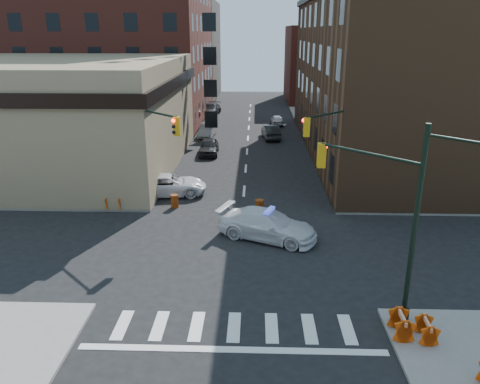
# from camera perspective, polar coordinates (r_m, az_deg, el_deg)

# --- Properties ---
(ground) EXTENTS (140.00, 140.00, 0.00)m
(ground) POSITION_cam_1_polar(r_m,az_deg,el_deg) (25.28, -0.05, -7.25)
(ground) COLOR black
(ground) RESTS_ON ground
(sidewalk_nw) EXTENTS (34.00, 54.50, 0.15)m
(sidewalk_nw) POSITION_cam_1_polar(r_m,az_deg,el_deg) (61.30, -21.17, 7.31)
(sidewalk_nw) COLOR gray
(sidewalk_nw) RESTS_ON ground
(sidewalk_ne) EXTENTS (34.00, 54.50, 0.15)m
(sidewalk_ne) POSITION_cam_1_polar(r_m,az_deg,el_deg) (60.73, 23.48, 6.91)
(sidewalk_ne) COLOR gray
(sidewalk_ne) RESTS_ON ground
(bank_building) EXTENTS (22.00, 22.00, 9.00)m
(bank_building) POSITION_cam_1_polar(r_m,az_deg,el_deg) (43.51, -22.53, 8.75)
(bank_building) COLOR #867758
(bank_building) RESTS_ON ground
(apartment_block) EXTENTS (25.00, 25.00, 24.00)m
(apartment_block) POSITION_cam_1_polar(r_m,az_deg,el_deg) (65.55, -16.14, 19.04)
(apartment_block) COLOR maroon
(apartment_block) RESTS_ON ground
(commercial_row_ne) EXTENTS (14.00, 34.00, 14.00)m
(commercial_row_ne) POSITION_cam_1_polar(r_m,az_deg,el_deg) (46.98, 17.42, 13.07)
(commercial_row_ne) COLOR #503520
(commercial_row_ne) RESTS_ON ground
(filler_nw) EXTENTS (20.00, 18.00, 16.00)m
(filler_nw) POSITION_cam_1_polar(r_m,az_deg,el_deg) (86.36, -9.75, 16.65)
(filler_nw) COLOR brown
(filler_nw) RESTS_ON ground
(filler_ne) EXTENTS (16.00, 16.00, 12.00)m
(filler_ne) POSITION_cam_1_polar(r_m,az_deg,el_deg) (81.90, 11.55, 15.03)
(filler_ne) COLOR maroon
(filler_ne) RESTS_ON ground
(signal_pole_se) EXTENTS (5.40, 5.27, 8.00)m
(signal_pole_se) POSITION_cam_1_polar(r_m,az_deg,el_deg) (19.10, 17.81, -2.07)
(signal_pole_se) COLOR black
(signal_pole_se) RESTS_ON sidewalk_se
(signal_pole_nw) EXTENTS (3.58, 3.67, 8.00)m
(signal_pole_nw) POSITION_cam_1_polar(r_m,az_deg,el_deg) (29.57, -11.16, 5.26)
(signal_pole_nw) COLOR black
(signal_pole_nw) RESTS_ON sidewalk_nw
(signal_pole_ne) EXTENTS (3.67, 3.58, 8.00)m
(signal_pole_ne) POSITION_cam_1_polar(r_m,az_deg,el_deg) (29.28, 11.84, 5.08)
(signal_pole_ne) COLOR black
(signal_pole_ne) RESTS_ON sidewalk_ne
(tree_ne_near) EXTENTS (3.00, 3.00, 4.85)m
(tree_ne_near) POSITION_cam_1_polar(r_m,az_deg,el_deg) (49.72, 9.77, 9.85)
(tree_ne_near) COLOR black
(tree_ne_near) RESTS_ON sidewalk_ne
(tree_ne_far) EXTENTS (3.00, 3.00, 4.85)m
(tree_ne_far) POSITION_cam_1_polar(r_m,az_deg,el_deg) (57.57, 8.73, 11.12)
(tree_ne_far) COLOR black
(tree_ne_far) RESTS_ON sidewalk_ne
(police_car) EXTENTS (6.13, 4.31, 1.65)m
(police_car) POSITION_cam_1_polar(r_m,az_deg,el_deg) (26.52, 3.36, -4.01)
(police_car) COLOR silver
(police_car) RESTS_ON ground
(pickup) EXTENTS (5.75, 3.32, 1.51)m
(pickup) POSITION_cam_1_polar(r_m,az_deg,el_deg) (33.90, -8.71, 0.87)
(pickup) COLOR silver
(pickup) RESTS_ON ground
(parked_car_wnear) EXTENTS (1.91, 4.49, 1.51)m
(parked_car_wnear) POSITION_cam_1_polar(r_m,az_deg,el_deg) (44.92, -3.84, 5.55)
(parked_car_wnear) COLOR black
(parked_car_wnear) RESTS_ON ground
(parked_car_wfar) EXTENTS (1.87, 4.44, 1.43)m
(parked_car_wfar) POSITION_cam_1_polar(r_m,az_deg,el_deg) (52.71, -4.02, 7.52)
(parked_car_wfar) COLOR gray
(parked_car_wfar) RESTS_ON ground
(parked_car_wdeep) EXTENTS (2.88, 5.67, 1.58)m
(parked_car_wdeep) POSITION_cam_1_polar(r_m,az_deg,el_deg) (66.83, -3.60, 10.04)
(parked_car_wdeep) COLOR black
(parked_car_wdeep) RESTS_ON ground
(parked_car_enear) EXTENTS (2.12, 4.71, 1.50)m
(parked_car_enear) POSITION_cam_1_polar(r_m,az_deg,el_deg) (51.60, 3.78, 7.31)
(parked_car_enear) COLOR black
(parked_car_enear) RESTS_ON ground
(parked_car_efar) EXTENTS (1.64, 3.78, 1.27)m
(parked_car_efar) POSITION_cam_1_polar(r_m,az_deg,el_deg) (59.54, 4.53, 8.76)
(parked_car_efar) COLOR #9B9CA3
(parked_car_efar) RESTS_ON ground
(pedestrian_a) EXTENTS (0.75, 0.60, 1.78)m
(pedestrian_a) POSITION_cam_1_polar(r_m,az_deg,el_deg) (33.72, -13.52, 0.97)
(pedestrian_a) COLOR black
(pedestrian_a) RESTS_ON sidewalk_nw
(pedestrian_b) EXTENTS (1.02, 0.95, 1.69)m
(pedestrian_b) POSITION_cam_1_polar(r_m,az_deg,el_deg) (31.88, -15.70, -0.36)
(pedestrian_b) COLOR black
(pedestrian_b) RESTS_ON sidewalk_nw
(pedestrian_c) EXTENTS (1.21, 0.95, 1.92)m
(pedestrian_c) POSITION_cam_1_polar(r_m,az_deg,el_deg) (35.08, -18.29, 1.34)
(pedestrian_c) COLOR #1F232F
(pedestrian_c) RESTS_ON sidewalk_nw
(barrel_road) EXTENTS (0.71, 0.71, 1.00)m
(barrel_road) POSITION_cam_1_polar(r_m,az_deg,el_deg) (29.99, 2.37, -1.87)
(barrel_road) COLOR #EA580B
(barrel_road) RESTS_ON ground
(barrel_bank) EXTENTS (0.56, 0.56, 0.89)m
(barrel_bank) POSITION_cam_1_polar(r_m,az_deg,el_deg) (31.49, -7.97, -1.12)
(barrel_bank) COLOR #CF4D09
(barrel_bank) RESTS_ON ground
(barricade_se_a) EXTENTS (0.58, 1.09, 0.81)m
(barricade_se_a) POSITION_cam_1_polar(r_m,az_deg,el_deg) (19.60, 21.78, -15.39)
(barricade_se_a) COLOR orange
(barricade_se_a) RESTS_ON sidewalk_se
(barricade_se_b) EXTENTS (0.63, 1.23, 0.91)m
(barricade_se_b) POSITION_cam_1_polar(r_m,az_deg,el_deg) (19.48, 19.05, -15.06)
(barricade_se_b) COLOR #D06409
(barricade_se_b) RESTS_ON sidewalk_se
(barricade_nw_a) EXTENTS (1.16, 0.61, 0.86)m
(barricade_nw_a) POSITION_cam_1_polar(r_m,az_deg,el_deg) (31.64, -15.15, -1.26)
(barricade_nw_a) COLOR #EA470B
(barricade_nw_a) RESTS_ON sidewalk_nw
(barricade_nw_b) EXTENTS (1.24, 0.75, 0.87)m
(barricade_nw_b) POSITION_cam_1_polar(r_m,az_deg,el_deg) (34.27, -17.09, 0.13)
(barricade_nw_b) COLOR red
(barricade_nw_b) RESTS_ON sidewalk_nw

